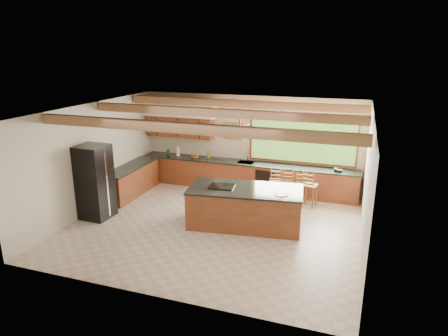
% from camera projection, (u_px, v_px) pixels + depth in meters
% --- Properties ---
extents(ground, '(7.20, 7.20, 0.00)m').
position_uv_depth(ground, '(215.00, 226.00, 10.35)').
color(ground, '#BAAC9A').
rests_on(ground, ground).
extents(room_shell, '(7.27, 6.54, 3.02)m').
position_uv_depth(room_shell, '(217.00, 136.00, 10.35)').
color(room_shell, beige).
rests_on(room_shell, ground).
extents(counter_run, '(7.12, 3.10, 1.22)m').
position_uv_depth(counter_run, '(218.00, 177.00, 12.75)').
color(counter_run, brown).
rests_on(counter_run, ground).
extents(island, '(3.03, 1.71, 1.02)m').
position_uv_depth(island, '(245.00, 207.00, 10.25)').
color(island, brown).
rests_on(island, ground).
extents(refrigerator, '(0.80, 0.78, 2.00)m').
position_uv_depth(refrigerator, '(95.00, 182.00, 10.61)').
color(refrigerator, black).
rests_on(refrigerator, ground).
extents(bar_stool_a, '(0.38, 0.38, 0.97)m').
position_uv_depth(bar_stool_a, '(288.00, 182.00, 11.90)').
color(bar_stool_a, brown).
rests_on(bar_stool_a, ground).
extents(bar_stool_b, '(0.47, 0.47, 1.10)m').
position_uv_depth(bar_stool_b, '(310.00, 186.00, 11.33)').
color(bar_stool_b, brown).
rests_on(bar_stool_b, ground).
extents(bar_stool_c, '(0.43, 0.43, 1.03)m').
position_uv_depth(bar_stool_c, '(275.00, 181.00, 11.89)').
color(bar_stool_c, brown).
rests_on(bar_stool_c, ground).
extents(bar_stool_d, '(0.40, 0.40, 0.96)m').
position_uv_depth(bar_stool_d, '(301.00, 184.00, 11.79)').
color(bar_stool_d, brown).
rests_on(bar_stool_d, ground).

